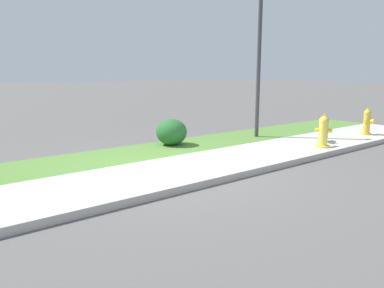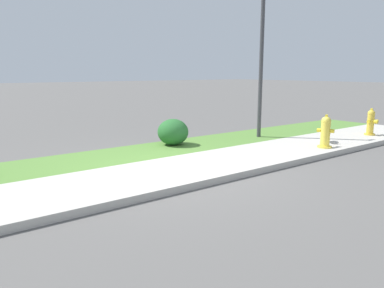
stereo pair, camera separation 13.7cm
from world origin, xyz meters
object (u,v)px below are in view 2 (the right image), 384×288
object	(u,v)px
street_lamp	(262,33)
shrub_bush_far_verge	(173,132)
fire_hydrant_at_driveway	(371,122)
fire_hydrant_near_corner	(326,132)
small_white_dog	(327,133)

from	to	relation	value
street_lamp	shrub_bush_far_verge	world-z (taller)	street_lamp
fire_hydrant_at_driveway	street_lamp	xyz separation A→B (m)	(-2.75, 1.77, 2.46)
fire_hydrant_near_corner	street_lamp	distance (m)	3.19
fire_hydrant_near_corner	street_lamp	size ratio (longest dim) A/B	0.19
fire_hydrant_near_corner	shrub_bush_far_verge	size ratio (longest dim) A/B	1.05
street_lamp	shrub_bush_far_verge	size ratio (longest dim) A/B	5.50
small_white_dog	shrub_bush_far_verge	bearing A→B (deg)	-64.54
fire_hydrant_near_corner	street_lamp	xyz separation A→B (m)	(-0.11, 2.04, 2.45)
street_lamp	small_white_dog	bearing A→B (deg)	-66.19
shrub_bush_far_verge	fire_hydrant_at_driveway	bearing A→B (deg)	-22.93
fire_hydrant_at_driveway	fire_hydrant_near_corner	size ratio (longest dim) A/B	0.96
fire_hydrant_near_corner	small_white_dog	world-z (taller)	fire_hydrant_near_corner
small_white_dog	shrub_bush_far_verge	distance (m)	3.97
fire_hydrant_near_corner	street_lamp	world-z (taller)	street_lamp
fire_hydrant_at_driveway	fire_hydrant_near_corner	xyz separation A→B (m)	(-2.64, -0.26, 0.01)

